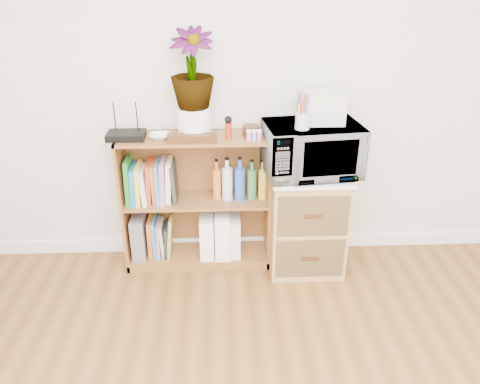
{
  "coord_description": "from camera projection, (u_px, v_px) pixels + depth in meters",
  "views": [
    {
      "loc": [
        -0.17,
        -0.77,
        1.96
      ],
      "look_at": [
        -0.06,
        1.95,
        0.62
      ],
      "focal_mm": 35.0,
      "sensor_mm": 36.0,
      "label": 1
    }
  ],
  "objects": [
    {
      "name": "wooden_bowl",
      "position": [
        251.0,
        131.0,
        3.02
      ],
      "size": [
        0.11,
        0.11,
        0.06
      ],
      "primitive_type": "cylinder",
      "color": "#3C1C10",
      "rests_on": "bookshelf"
    },
    {
      "name": "kokeshi_doll",
      "position": [
        228.0,
        131.0,
        2.96
      ],
      "size": [
        0.04,
        0.04,
        0.1
      ],
      "primitive_type": "cylinder",
      "color": "maroon",
      "rests_on": "bookshelf"
    },
    {
      "name": "paint_jars",
      "position": [
        254.0,
        136.0,
        2.93
      ],
      "size": [
        0.12,
        0.04,
        0.06
      ],
      "primitive_type": "cube",
      "color": "#D07389",
      "rests_on": "bookshelf"
    },
    {
      "name": "trinket_box",
      "position": [
        192.0,
        138.0,
        2.91
      ],
      "size": [
        0.31,
        0.08,
        0.05
      ],
      "primitive_type": "cube",
      "color": "#3B1D10",
      "rests_on": "bookshelf"
    },
    {
      "name": "magazine_holder_right",
      "position": [
        233.0,
        235.0,
        3.33
      ],
      "size": [
        0.09,
        0.23,
        0.29
      ],
      "primitive_type": "cube",
      "color": "white",
      "rests_on": "bookshelf"
    },
    {
      "name": "skirting_board",
      "position": [
        246.0,
        242.0,
        3.54
      ],
      "size": [
        4.0,
        0.02,
        0.1
      ],
      "primitive_type": "cube",
      "color": "white",
      "rests_on": "ground"
    },
    {
      "name": "file_box",
      "position": [
        140.0,
        235.0,
        3.31
      ],
      "size": [
        0.09,
        0.25,
        0.31
      ],
      "primitive_type": "cube",
      "color": "slate",
      "rests_on": "bookshelf"
    },
    {
      "name": "magazine_holder_mid",
      "position": [
        222.0,
        232.0,
        3.32
      ],
      "size": [
        0.1,
        0.26,
        0.33
      ],
      "primitive_type": "cube",
      "color": "white",
      "rests_on": "bookshelf"
    },
    {
      "name": "lower_books",
      "position": [
        160.0,
        237.0,
        3.33
      ],
      "size": [
        0.18,
        0.19,
        0.3
      ],
      "color": "#BA5B20",
      "rests_on": "bookshelf"
    },
    {
      "name": "router",
      "position": [
        126.0,
        135.0,
        2.96
      ],
      "size": [
        0.24,
        0.16,
        0.04
      ],
      "primitive_type": "cube",
      "color": "black",
      "rests_on": "bookshelf"
    },
    {
      "name": "pen_cup",
      "position": [
        302.0,
        121.0,
        2.82
      ],
      "size": [
        0.09,
        0.09,
        0.1
      ],
      "primitive_type": "cylinder",
      "color": "silver",
      "rests_on": "microwave"
    },
    {
      "name": "white_bowl",
      "position": [
        160.0,
        136.0,
        2.97
      ],
      "size": [
        0.13,
        0.13,
        0.03
      ],
      "primitive_type": "imported",
      "color": "white",
      "rests_on": "bookshelf"
    },
    {
      "name": "cookbooks",
      "position": [
        152.0,
        181.0,
        3.13
      ],
      "size": [
        0.34,
        0.2,
        0.31
      ],
      "color": "#238328",
      "rests_on": "bookshelf"
    },
    {
      "name": "potted_plant",
      "position": [
        192.0,
        69.0,
        2.84
      ],
      "size": [
        0.27,
        0.27,
        0.48
      ],
      "primitive_type": "imported",
      "color": "#2F732E",
      "rests_on": "plant_pot"
    },
    {
      "name": "plant_pot",
      "position": [
        194.0,
        122.0,
        2.98
      ],
      "size": [
        0.22,
        0.22,
        0.19
      ],
      "primitive_type": "cylinder",
      "color": "white",
      "rests_on": "bookshelf"
    },
    {
      "name": "microwave",
      "position": [
        311.0,
        149.0,
        2.99
      ],
      "size": [
        0.64,
        0.47,
        0.33
      ],
      "primitive_type": "imported",
      "rotation": [
        0.0,
        0.0,
        0.12
      ],
      "color": "white",
      "rests_on": "wicker_unit"
    },
    {
      "name": "small_appliance",
      "position": [
        323.0,
        107.0,
        2.91
      ],
      "size": [
        0.25,
        0.21,
        0.2
      ],
      "primitive_type": "cube",
      "color": "silver",
      "rests_on": "microwave"
    },
    {
      "name": "wicker_unit",
      "position": [
        306.0,
        221.0,
        3.23
      ],
      "size": [
        0.5,
        0.45,
        0.7
      ],
      "primitive_type": "cube",
      "color": "#9E7542",
      "rests_on": "ground"
    },
    {
      "name": "magazine_holder_left",
      "position": [
        207.0,
        234.0,
        3.32
      ],
      "size": [
        0.1,
        0.24,
        0.31
      ],
      "primitive_type": "cube",
      "color": "white",
      "rests_on": "bookshelf"
    },
    {
      "name": "bookshelf",
      "position": [
        197.0,
        202.0,
        3.22
      ],
      "size": [
        1.0,
        0.3,
        0.95
      ],
      "primitive_type": "cube",
      "color": "brown",
      "rests_on": "ground"
    },
    {
      "name": "liquor_bottles",
      "position": [
        239.0,
        179.0,
        3.15
      ],
      "size": [
        0.37,
        0.07,
        0.3
      ],
      "color": "#CC6C26",
      "rests_on": "bookshelf"
    }
  ]
}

